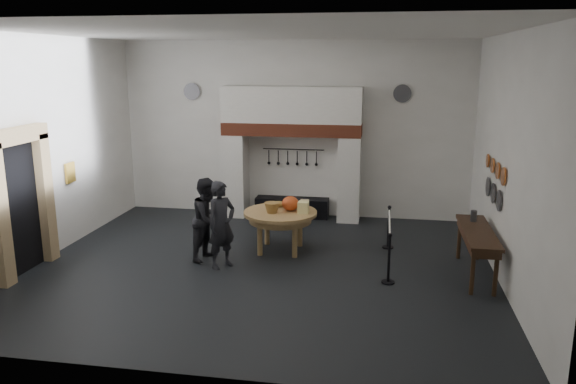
% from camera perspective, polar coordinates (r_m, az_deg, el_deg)
% --- Properties ---
extents(floor, '(9.00, 8.00, 0.02)m').
position_cam_1_polar(floor, '(11.25, -2.69, -7.59)').
color(floor, black).
rests_on(floor, ground).
extents(ceiling, '(9.00, 8.00, 0.02)m').
position_cam_1_polar(ceiling, '(10.53, -2.97, 15.95)').
color(ceiling, silver).
rests_on(ceiling, wall_back).
extents(wall_back, '(9.00, 0.02, 4.50)m').
position_cam_1_polar(wall_back, '(14.55, 0.61, 6.35)').
color(wall_back, white).
rests_on(wall_back, floor).
extents(wall_front, '(9.00, 0.02, 4.50)m').
position_cam_1_polar(wall_front, '(6.90, -10.03, -1.70)').
color(wall_front, white).
rests_on(wall_front, floor).
extents(wall_left, '(0.02, 8.00, 4.50)m').
position_cam_1_polar(wall_left, '(12.43, -23.57, 4.05)').
color(wall_left, white).
rests_on(wall_left, floor).
extents(wall_right, '(0.02, 8.00, 4.50)m').
position_cam_1_polar(wall_right, '(10.64, 21.59, 2.84)').
color(wall_right, white).
rests_on(wall_right, floor).
extents(chimney_pier_left, '(0.55, 0.70, 2.15)m').
position_cam_1_polar(chimney_pier_left, '(14.71, -5.30, 1.73)').
color(chimney_pier_left, silver).
rests_on(chimney_pier_left, floor).
extents(chimney_pier_right, '(0.55, 0.70, 2.15)m').
position_cam_1_polar(chimney_pier_right, '(14.24, 6.24, 1.33)').
color(chimney_pier_right, silver).
rests_on(chimney_pier_right, floor).
extents(hearth_brick_band, '(3.50, 0.72, 0.32)m').
position_cam_1_polar(hearth_brick_band, '(14.20, 0.38, 6.42)').
color(hearth_brick_band, '#9E442B').
rests_on(hearth_brick_band, chimney_pier_left).
extents(chimney_hood, '(3.50, 0.70, 0.90)m').
position_cam_1_polar(chimney_hood, '(14.14, 0.39, 8.88)').
color(chimney_hood, silver).
rests_on(chimney_hood, hearth_brick_band).
extents(iron_range, '(1.90, 0.45, 0.50)m').
position_cam_1_polar(iron_range, '(14.66, 0.42, -1.56)').
color(iron_range, black).
rests_on(iron_range, floor).
extents(utensil_rail, '(1.60, 0.02, 0.02)m').
position_cam_1_polar(utensil_rail, '(14.54, 0.55, 4.36)').
color(utensil_rail, black).
rests_on(utensil_rail, wall_back).
extents(door_recess, '(0.04, 1.10, 2.50)m').
position_cam_1_polar(door_recess, '(11.80, -25.62, -1.57)').
color(door_recess, black).
rests_on(door_recess, floor).
extents(door_jamb_far, '(0.22, 0.30, 2.60)m').
position_cam_1_polar(door_jamb_far, '(12.29, -23.45, -0.56)').
color(door_jamb_far, tan).
rests_on(door_jamb_far, floor).
extents(door_lintel, '(0.22, 1.70, 0.30)m').
position_cam_1_polar(door_lintel, '(11.50, -25.95, 5.17)').
color(door_lintel, tan).
rests_on(door_lintel, door_jamb_near).
extents(wall_plaque, '(0.05, 0.34, 0.44)m').
position_cam_1_polar(wall_plaque, '(13.18, -21.25, 1.85)').
color(wall_plaque, gold).
rests_on(wall_plaque, wall_left).
extents(work_table, '(1.88, 1.88, 0.07)m').
position_cam_1_polar(work_table, '(11.92, -0.79, -2.13)').
color(work_table, tan).
rests_on(work_table, floor).
extents(pumpkin, '(0.36, 0.36, 0.31)m').
position_cam_1_polar(pumpkin, '(11.93, 0.24, -1.17)').
color(pumpkin, '#D5491E').
rests_on(pumpkin, work_table).
extents(cheese_block_big, '(0.22, 0.22, 0.24)m').
position_cam_1_polar(cheese_block_big, '(11.75, 1.57, -1.58)').
color(cheese_block_big, '#E9DD8B').
rests_on(cheese_block_big, work_table).
extents(cheese_block_small, '(0.18, 0.18, 0.20)m').
position_cam_1_polar(cheese_block_small, '(12.04, 1.68, -1.30)').
color(cheese_block_small, '#D2B77D').
rests_on(cheese_block_small, work_table).
extents(wicker_basket, '(0.38, 0.38, 0.22)m').
position_cam_1_polar(wicker_basket, '(11.76, -1.64, -1.61)').
color(wicker_basket, olive).
rests_on(wicker_basket, work_table).
extents(bread_loaf, '(0.31, 0.18, 0.13)m').
position_cam_1_polar(bread_loaf, '(12.24, -0.95, -1.23)').
color(bread_loaf, '#A27C39').
rests_on(bread_loaf, work_table).
extents(visitor_near, '(0.71, 0.76, 1.74)m').
position_cam_1_polar(visitor_near, '(11.05, -6.77, -3.31)').
color(visitor_near, black).
rests_on(visitor_near, floor).
extents(visitor_far, '(0.86, 0.98, 1.70)m').
position_cam_1_polar(visitor_far, '(11.54, -8.12, -2.72)').
color(visitor_far, black).
rests_on(visitor_far, floor).
extents(side_table, '(0.55, 2.20, 0.06)m').
position_cam_1_polar(side_table, '(11.11, 18.73, -3.85)').
color(side_table, '#3A2115').
rests_on(side_table, floor).
extents(pewter_jug, '(0.12, 0.12, 0.22)m').
position_cam_1_polar(pewter_jug, '(11.64, 18.34, -2.33)').
color(pewter_jug, '#48484C').
rests_on(pewter_jug, side_table).
extents(copper_pan_a, '(0.03, 0.34, 0.34)m').
position_cam_1_polar(copper_pan_a, '(10.88, 21.05, 1.49)').
color(copper_pan_a, '#C6662D').
rests_on(copper_pan_a, wall_right).
extents(copper_pan_b, '(0.03, 0.32, 0.32)m').
position_cam_1_polar(copper_pan_b, '(11.41, 20.53, 2.04)').
color(copper_pan_b, '#C6662D').
rests_on(copper_pan_b, wall_right).
extents(copper_pan_c, '(0.03, 0.30, 0.30)m').
position_cam_1_polar(copper_pan_c, '(11.94, 20.06, 2.55)').
color(copper_pan_c, '#C6662D').
rests_on(copper_pan_c, wall_right).
extents(copper_pan_d, '(0.03, 0.28, 0.28)m').
position_cam_1_polar(copper_pan_d, '(12.47, 19.63, 3.02)').
color(copper_pan_d, '#C6662D').
rests_on(copper_pan_d, wall_right).
extents(pewter_plate_left, '(0.03, 0.40, 0.40)m').
position_cam_1_polar(pewter_plate_left, '(11.18, 20.64, -0.81)').
color(pewter_plate_left, '#4C4C51').
rests_on(pewter_plate_left, wall_right).
extents(pewter_plate_mid, '(0.03, 0.40, 0.40)m').
position_cam_1_polar(pewter_plate_mid, '(11.75, 20.12, -0.11)').
color(pewter_plate_mid, '#4C4C51').
rests_on(pewter_plate_mid, wall_right).
extents(pewter_plate_right, '(0.03, 0.40, 0.40)m').
position_cam_1_polar(pewter_plate_right, '(12.33, 19.64, 0.53)').
color(pewter_plate_right, '#4C4C51').
rests_on(pewter_plate_right, wall_right).
extents(pewter_plate_back_left, '(0.44, 0.03, 0.44)m').
position_cam_1_polar(pewter_plate_back_left, '(15.09, -9.74, 10.04)').
color(pewter_plate_back_left, '#4C4C51').
rests_on(pewter_plate_back_left, wall_back).
extents(pewter_plate_back_right, '(0.44, 0.03, 0.44)m').
position_cam_1_polar(pewter_plate_back_right, '(14.25, 11.53, 9.78)').
color(pewter_plate_back_right, '#4C4C51').
rests_on(pewter_plate_back_right, wall_back).
extents(barrier_post_near, '(0.05, 0.05, 0.90)m').
position_cam_1_polar(barrier_post_near, '(10.48, 10.22, -6.79)').
color(barrier_post_near, black).
rests_on(barrier_post_near, floor).
extents(barrier_post_far, '(0.05, 0.05, 0.90)m').
position_cam_1_polar(barrier_post_far, '(12.38, 10.18, -3.64)').
color(barrier_post_far, black).
rests_on(barrier_post_far, floor).
extents(barrier_rope, '(0.04, 2.00, 0.04)m').
position_cam_1_polar(barrier_rope, '(11.30, 10.28, -3.16)').
color(barrier_rope, silver).
rests_on(barrier_rope, barrier_post_near).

